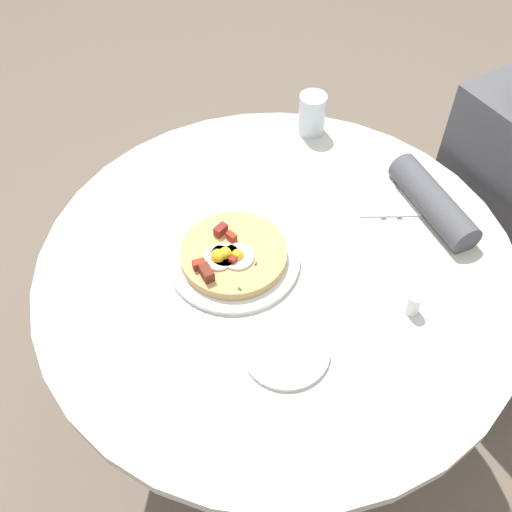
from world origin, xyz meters
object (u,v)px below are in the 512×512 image
at_px(person_seated, 496,243).
at_px(water_glass, 312,114).
at_px(dining_table, 276,311).
at_px(bread_plate, 286,350).
at_px(salt_shaker, 414,304).
at_px(breakfast_pizza, 232,254).
at_px(fork, 378,189).
at_px(knife, 393,188).
at_px(pizza_plate, 234,259).

distance_m(person_seated, water_glass, 0.61).
xyz_separation_m(dining_table, person_seated, (-0.09, -0.65, -0.06)).
distance_m(person_seated, bread_plate, 0.79).
xyz_separation_m(person_seated, salt_shaker, (-0.15, 0.49, 0.26)).
height_order(breakfast_pizza, fork, breakfast_pizza).
height_order(knife, salt_shaker, salt_shaker).
bearing_deg(bread_plate, water_glass, -39.02).
xyz_separation_m(dining_table, bread_plate, (-0.19, 0.10, 0.18)).
relative_size(fork, water_glass, 1.70).
bearing_deg(salt_shaker, breakfast_pizza, 39.10).
relative_size(bread_plate, water_glass, 1.58).
distance_m(bread_plate, salt_shaker, 0.27).
bearing_deg(person_seated, salt_shaker, 106.71).
bearing_deg(person_seated, pizza_plate, 78.55).
distance_m(person_seated, pizza_plate, 0.78).
height_order(dining_table, bread_plate, bread_plate).
bearing_deg(salt_shaker, water_glass, -14.89).
relative_size(dining_table, salt_shaker, 20.56).
height_order(bread_plate, knife, bread_plate).
bearing_deg(bread_plate, person_seated, -82.92).
height_order(pizza_plate, knife, pizza_plate).
bearing_deg(salt_shaker, fork, -27.55).
distance_m(pizza_plate, fork, 0.39).
height_order(breakfast_pizza, bread_plate, breakfast_pizza).
xyz_separation_m(pizza_plate, knife, (-0.01, -0.42, 0.00)).
relative_size(person_seated, knife, 6.31).
relative_size(fork, knife, 1.00).
bearing_deg(dining_table, pizza_plate, 54.26).
bearing_deg(water_glass, pizza_plate, 124.83).
bearing_deg(breakfast_pizza, knife, -91.44).
height_order(pizza_plate, bread_plate, pizza_plate).
xyz_separation_m(breakfast_pizza, fork, (0.01, -0.39, -0.02)).
relative_size(bread_plate, salt_shaker, 3.38).
bearing_deg(knife, fork, -90.00).
height_order(person_seated, pizza_plate, person_seated).
height_order(breakfast_pizza, knife, breakfast_pizza).
relative_size(dining_table, breakfast_pizza, 4.55).
distance_m(breakfast_pizza, knife, 0.43).
bearing_deg(fork, knife, 90.00).
bearing_deg(dining_table, breakfast_pizza, 56.12).
height_order(pizza_plate, breakfast_pizza, breakfast_pizza).
distance_m(breakfast_pizza, fork, 0.39).
xyz_separation_m(dining_table, fork, (0.06, -0.31, 0.18)).
distance_m(fork, salt_shaker, 0.34).
distance_m(dining_table, knife, 0.39).
xyz_separation_m(pizza_plate, salt_shaker, (-0.29, -0.23, 0.02)).
height_order(knife, water_glass, water_glass).
height_order(bread_plate, water_glass, water_glass).
bearing_deg(breakfast_pizza, dining_table, -123.88).
height_order(person_seated, water_glass, person_seated).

